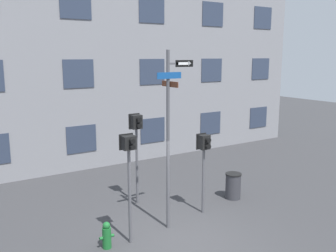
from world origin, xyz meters
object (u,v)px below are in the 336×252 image
object	(u,v)px
pedestrian_signal_left	(129,160)
pedestrian_signal_across	(137,133)
pedestrian_signal_right	(204,151)
trash_bin	(233,186)
street_sign_pole	(170,128)
fire_hydrant	(107,235)

from	to	relation	value
pedestrian_signal_left	pedestrian_signal_across	xyz separation A→B (m)	(1.40, 2.25, 0.12)
pedestrian_signal_right	pedestrian_signal_across	world-z (taller)	pedestrian_signal_across
pedestrian_signal_across	trash_bin	xyz separation A→B (m)	(2.91, -1.38, -1.90)
street_sign_pole	pedestrian_signal_left	world-z (taller)	street_sign_pole
pedestrian_signal_across	trash_bin	distance (m)	3.74
pedestrian_signal_across	pedestrian_signal_left	bearing A→B (deg)	-121.89
street_sign_pole	pedestrian_signal_right	xyz separation A→B (m)	(1.40, 0.29, -0.90)
pedestrian_signal_across	fire_hydrant	world-z (taller)	pedestrian_signal_across
pedestrian_signal_across	pedestrian_signal_right	bearing A→B (deg)	-52.82
street_sign_pole	pedestrian_signal_right	size ratio (longest dim) A/B	1.99
street_sign_pole	pedestrian_signal_across	world-z (taller)	street_sign_pole
street_sign_pole	pedestrian_signal_right	world-z (taller)	street_sign_pole
street_sign_pole	fire_hydrant	xyz separation A→B (m)	(-1.96, -0.12, -2.51)
pedestrian_signal_right	pedestrian_signal_left	bearing A→B (deg)	-170.02
pedestrian_signal_right	fire_hydrant	world-z (taller)	pedestrian_signal_right
pedestrian_signal_left	trash_bin	bearing A→B (deg)	11.38
pedestrian_signal_left	fire_hydrant	distance (m)	1.99
street_sign_pole	pedestrian_signal_across	bearing A→B (deg)	88.17
street_sign_pole	trash_bin	bearing A→B (deg)	12.80
pedestrian_signal_right	trash_bin	world-z (taller)	pedestrian_signal_right
pedestrian_signal_left	fire_hydrant	bearing A→B (deg)	173.80
trash_bin	pedestrian_signal_left	bearing A→B (deg)	-168.62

